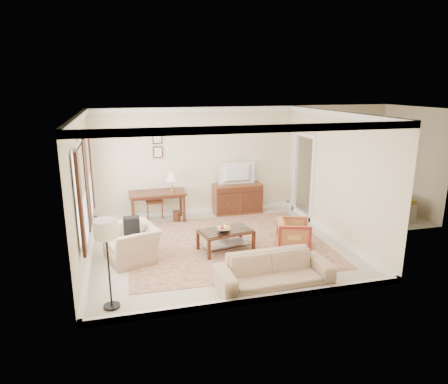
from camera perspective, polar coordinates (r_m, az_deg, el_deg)
name	(u,v)px	position (r m, az deg, el deg)	size (l,w,h in m)	color
room_shell	(218,134)	(8.27, -0.82, 8.26)	(5.51, 5.01, 2.91)	beige
annex_bedroom	(368,203)	(11.60, 19.83, -1.42)	(3.00, 2.70, 2.90)	beige
window_front	(81,195)	(7.55, -19.74, -0.41)	(0.12, 1.56, 1.80)	#CCB284
window_rear	(87,176)	(9.11, -18.97, 2.18)	(0.12, 1.56, 1.80)	#CCB284
doorway	(304,177)	(10.83, 11.32, 2.08)	(0.10, 1.12, 2.25)	white
rug	(227,243)	(9.04, 0.42, -7.34)	(4.32, 3.70, 0.01)	maroon
writing_desk	(157,196)	(10.43, -9.49, -0.59)	(1.44, 0.72, 0.79)	#492215
desk_chair	(154,198)	(10.80, -9.98, -0.91)	(0.45, 0.45, 1.05)	brown
desk_lamp	(172,182)	(10.38, -7.43, 1.47)	(0.32, 0.32, 0.50)	silver
framed_prints	(158,145)	(10.60, -9.47, 6.65)	(0.25, 0.04, 0.68)	#492215
sideboard	(237,198)	(11.06, 1.93, -0.92)	(1.33, 0.51, 0.82)	brown
tv	(238,167)	(10.83, 2.00, 3.60)	(0.97, 0.56, 0.13)	black
coffee_table	(226,235)	(8.56, 0.23, -6.10)	(1.21, 0.86, 0.47)	#492215
fruit_bowl	(223,229)	(8.42, -0.10, -5.31)	(0.42, 0.42, 0.10)	silver
book_a	(222,242)	(8.66, -0.26, -7.11)	(0.28, 0.04, 0.38)	brown
book_b	(233,241)	(8.73, 1.30, -6.95)	(0.28, 0.03, 0.38)	brown
striped_armchair	(294,233)	(8.81, 9.91, -5.75)	(0.69, 0.65, 0.71)	maroon
club_armchair	(132,237)	(8.32, -13.07, -6.34)	(1.08, 0.70, 0.94)	tan
backpack	(131,225)	(8.29, -13.08, -4.59)	(0.32, 0.22, 0.40)	black
sofa	(274,266)	(7.12, 7.16, -10.47)	(2.02, 0.59, 0.79)	tan
floor_lamp	(106,236)	(6.37, -16.49, -6.01)	(0.36, 0.36, 1.47)	black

